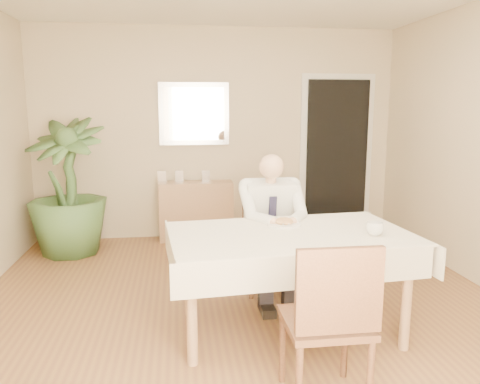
{
  "coord_description": "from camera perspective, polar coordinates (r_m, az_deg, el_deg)",
  "views": [
    {
      "loc": [
        -0.5,
        -3.38,
        1.64
      ],
      "look_at": [
        0.0,
        0.35,
        0.95
      ],
      "focal_mm": 35.0,
      "sensor_mm": 36.0,
      "label": 1
    }
  ],
  "objects": [
    {
      "name": "room",
      "position": [
        3.43,
        0.78,
        4.71
      ],
      "size": [
        5.0,
        5.02,
        2.6
      ],
      "color": "brown",
      "rests_on": "ground"
    },
    {
      "name": "window",
      "position": [
        1.06,
        20.86,
        -0.62
      ],
      "size": [
        1.34,
        0.04,
        1.44
      ],
      "color": "silver",
      "rests_on": "room"
    },
    {
      "name": "doorway",
      "position": [
        6.23,
        11.66,
        4.27
      ],
      "size": [
        0.96,
        0.07,
        2.1
      ],
      "color": "silver",
      "rests_on": "ground"
    },
    {
      "name": "mirror",
      "position": [
        5.86,
        -5.62,
        9.45
      ],
      "size": [
        0.86,
        0.04,
        0.76
      ],
      "color": "silver",
      "rests_on": "room"
    },
    {
      "name": "dining_table",
      "position": [
        3.4,
        6.1,
        -6.3
      ],
      "size": [
        1.8,
        1.15,
        0.75
      ],
      "rotation": [
        0.0,
        0.0,
        0.08
      ],
      "color": "#AA7F59",
      "rests_on": "ground"
    },
    {
      "name": "chair_far",
      "position": [
        4.27,
        3.25,
        -5.16
      ],
      "size": [
        0.46,
        0.46,
        0.89
      ],
      "rotation": [
        0.0,
        0.0,
        0.09
      ],
      "color": "#482A19",
      "rests_on": "ground"
    },
    {
      "name": "chair_near",
      "position": [
        2.62,
        10.98,
        -14.61
      ],
      "size": [
        0.45,
        0.45,
        0.95
      ],
      "rotation": [
        0.0,
        0.0,
        -0.0
      ],
      "color": "#482A19",
      "rests_on": "ground"
    },
    {
      "name": "seated_man",
      "position": [
        3.95,
        4.07,
        -3.55
      ],
      "size": [
        0.48,
        0.72,
        1.24
      ],
      "color": "white",
      "rests_on": "ground"
    },
    {
      "name": "plate",
      "position": [
        3.57,
        5.39,
        -3.92
      ],
      "size": [
        0.26,
        0.26,
        0.02
      ],
      "primitive_type": "cylinder",
      "color": "white",
      "rests_on": "dining_table"
    },
    {
      "name": "food",
      "position": [
        3.56,
        5.39,
        -3.58
      ],
      "size": [
        0.14,
        0.14,
        0.06
      ],
      "primitive_type": "ellipsoid",
      "color": "olive",
      "rests_on": "dining_table"
    },
    {
      "name": "knife",
      "position": [
        3.52,
        6.25,
        -3.86
      ],
      "size": [
        0.01,
        0.13,
        0.01
      ],
      "primitive_type": "cylinder",
      "rotation": [
        1.57,
        0.0,
        0.0
      ],
      "color": "silver",
      "rests_on": "dining_table"
    },
    {
      "name": "fork",
      "position": [
        3.5,
        4.97,
        -3.91
      ],
      "size": [
        0.01,
        0.13,
        0.01
      ],
      "primitive_type": "cylinder",
      "rotation": [
        1.57,
        0.0,
        0.0
      ],
      "color": "silver",
      "rests_on": "dining_table"
    },
    {
      "name": "coffee_mug",
      "position": [
        3.4,
        16.11,
        -4.32
      ],
      "size": [
        0.14,
        0.14,
        0.09
      ],
      "primitive_type": "imported",
      "rotation": [
        0.0,
        0.0,
        0.2
      ],
      "color": "white",
      "rests_on": "dining_table"
    },
    {
      "name": "sideboard",
      "position": [
        5.85,
        -5.36,
        -2.29
      ],
      "size": [
        0.91,
        0.31,
        0.72
      ],
      "primitive_type": "cube",
      "rotation": [
        0.0,
        0.0,
        -0.0
      ],
      "color": "#AA7F59",
      "rests_on": "ground"
    },
    {
      "name": "photo_frame_left",
      "position": [
        5.8,
        -9.51,
        1.85
      ],
      "size": [
        0.1,
        0.02,
        0.14
      ],
      "primitive_type": "cube",
      "color": "silver",
      "rests_on": "sideboard"
    },
    {
      "name": "photo_frame_center",
      "position": [
        5.81,
        -7.41,
        1.92
      ],
      "size": [
        0.1,
        0.02,
        0.14
      ],
      "primitive_type": "cube",
      "color": "silver",
      "rests_on": "sideboard"
    },
    {
      "name": "photo_frame_right",
      "position": [
        5.78,
        -4.18,
        1.95
      ],
      "size": [
        0.1,
        0.02,
        0.14
      ],
      "primitive_type": "cube",
      "color": "silver",
      "rests_on": "sideboard"
    },
    {
      "name": "potted_palm",
      "position": [
        5.52,
        -20.31,
        0.58
      ],
      "size": [
        1.06,
        1.06,
        1.52
      ],
      "primitive_type": "imported",
      "rotation": [
        0.0,
        0.0,
        -0.29
      ],
      "color": "#345327",
      "rests_on": "ground"
    }
  ]
}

